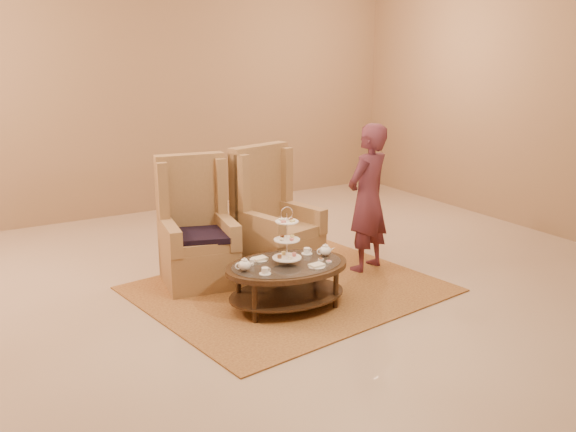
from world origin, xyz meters
TOP-DOWN VIEW (x-y plane):
  - ground at (0.00, 0.00)m, footprint 8.00×8.00m
  - ceiling at (0.00, 0.00)m, footprint 8.00×8.00m
  - wall_back at (0.00, 4.00)m, footprint 8.00×0.04m
  - rug at (0.22, 0.41)m, footprint 2.99×2.60m
  - tea_table at (-0.02, 0.05)m, footprint 1.22×0.91m
  - armchair_left at (-0.45, 1.08)m, footprint 0.80×0.82m
  - armchair_right at (0.36, 0.98)m, footprint 0.86×0.88m
  - person at (1.22, 0.49)m, footprint 0.66×0.53m

SIDE VIEW (x-z plane):
  - ground at x=0.00m, z-range 0.00..0.00m
  - ceiling at x=0.00m, z-range -0.01..0.01m
  - rug at x=0.22m, z-range 0.00..0.01m
  - tea_table at x=-0.02m, z-range -0.13..0.82m
  - armchair_left at x=-0.45m, z-range -0.21..1.07m
  - armchair_right at x=0.36m, z-range -0.22..1.10m
  - person at x=1.22m, z-range 0.00..1.56m
  - wall_back at x=0.00m, z-range 0.00..3.50m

